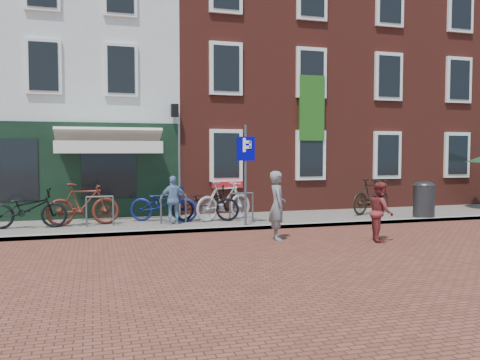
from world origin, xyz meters
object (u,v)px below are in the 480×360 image
object	(u,v)px
bicycle_5	(371,196)
parking_sign	(246,162)
woman	(277,205)
bicycle_4	(205,203)
bicycle_0	(28,209)
bicycle_3	(224,201)
cafe_person	(174,200)
litter_bin	(424,197)
boy	(381,211)
bicycle_2	(164,203)
bicycle_1	(83,204)

from	to	relation	value
bicycle_5	parking_sign	bearing A→B (deg)	80.97
woman	bicycle_4	world-z (taller)	woman
woman	bicycle_0	bearing A→B (deg)	74.67
bicycle_3	cafe_person	bearing A→B (deg)	84.21
litter_bin	boy	size ratio (longest dim) A/B	0.84
boy	cafe_person	xyz separation A→B (m)	(-4.39, 3.43, 0.07)
woman	cafe_person	world-z (taller)	woman
boy	bicycle_4	size ratio (longest dim) A/B	0.71
bicycle_5	boy	bearing A→B (deg)	127.61
cafe_person	bicycle_2	xyz separation A→B (m)	(-0.19, 0.64, -0.15)
parking_sign	bicycle_3	xyz separation A→B (m)	(-0.30, 1.18, -1.15)
bicycle_2	woman	bearing A→B (deg)	-122.77
bicycle_0	bicycle_5	size ratio (longest dim) A/B	1.03
parking_sign	bicycle_1	distance (m)	4.59
bicycle_5	bicycle_1	bearing A→B (deg)	66.06
bicycle_1	parking_sign	bearing A→B (deg)	-110.02
litter_bin	woman	xyz separation A→B (m)	(-5.57, -1.95, 0.11)
boy	bicycle_4	distance (m)	5.13
parking_sign	cafe_person	world-z (taller)	parking_sign
litter_bin	bicycle_1	distance (m)	10.14
cafe_person	bicycle_5	world-z (taller)	cafe_person
boy	bicycle_0	bearing A→B (deg)	86.99
bicycle_3	bicycle_1	bearing A→B (deg)	68.33
parking_sign	woman	distance (m)	2.10
litter_bin	bicycle_2	size ratio (longest dim) A/B	0.60
woman	bicycle_2	bearing A→B (deg)	46.38
litter_bin	bicycle_4	world-z (taller)	litter_bin
bicycle_1	bicycle_4	bearing A→B (deg)	-95.23
bicycle_0	bicycle_2	size ratio (longest dim) A/B	1.00
litter_bin	bicycle_1	world-z (taller)	litter_bin
litter_bin	bicycle_0	bearing A→B (deg)	175.07
bicycle_1	woman	bearing A→B (deg)	-128.12
bicycle_3	bicycle_4	xyz separation A→B (m)	(-0.58, -0.02, -0.06)
boy	bicycle_5	bearing A→B (deg)	-6.72
bicycle_1	bicycle_4	distance (m)	3.39
bicycle_2	bicycle_5	size ratio (longest dim) A/B	1.03
parking_sign	bicycle_5	size ratio (longest dim) A/B	1.42
cafe_person	bicycle_0	size ratio (longest dim) A/B	0.68
cafe_person	bicycle_4	xyz separation A→B (m)	(0.98, 0.40, -0.15)
boy	bicycle_1	xyz separation A→B (m)	(-6.80, 3.91, -0.03)
parking_sign	bicycle_2	world-z (taller)	parking_sign
parking_sign	bicycle_2	distance (m)	2.76
woman	boy	size ratio (longest dim) A/B	1.17
bicycle_2	bicycle_3	bearing A→B (deg)	-75.38
woman	bicycle_1	bearing A→B (deg)	66.87
woman	boy	distance (m)	2.45
woman	bicycle_5	bearing A→B (deg)	-44.04
litter_bin	cafe_person	bearing A→B (deg)	175.21
cafe_person	woman	bearing A→B (deg)	126.72
litter_bin	boy	world-z (taller)	boy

